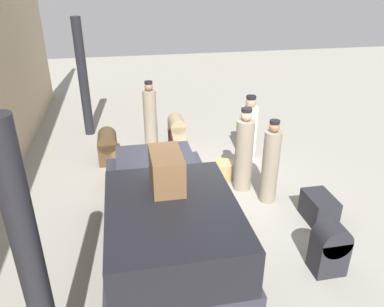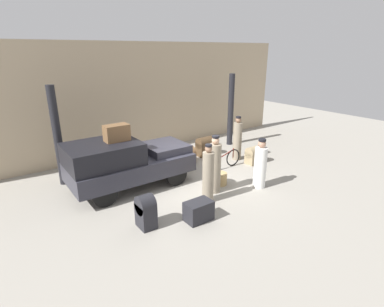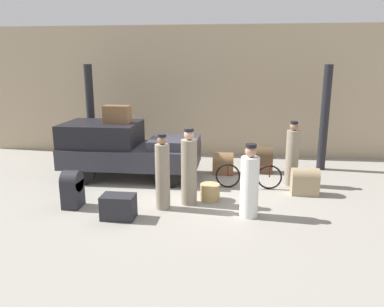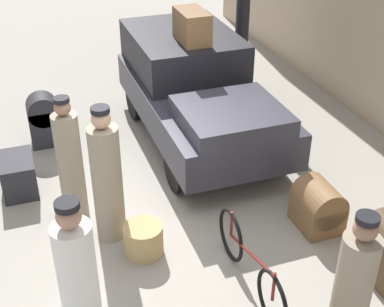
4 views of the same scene
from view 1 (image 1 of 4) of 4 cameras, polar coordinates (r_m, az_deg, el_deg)
ground_plane at (r=7.77m, az=1.74°, el=-6.83°), size 30.00×30.00×0.00m
canopy_pillar_left at (r=4.08m, az=-23.12°, el=-16.21°), size 0.26×0.26×3.20m
canopy_pillar_right at (r=10.73m, az=-16.25°, el=10.88°), size 0.26×0.26×3.20m
truck at (r=5.64m, az=-3.88°, el=-10.18°), size 3.84×1.80×1.59m
bicycle at (r=9.00m, az=-2.79°, el=0.47°), size 1.74×0.04×0.70m
wicker_basket at (r=8.41m, az=4.72°, el=-2.60°), size 0.48×0.48×0.40m
porter_lifting_near_truck at (r=9.21m, az=8.66°, el=3.46°), size 0.39×0.39×1.61m
porter_with_bicycle at (r=7.80m, az=7.92°, el=0.08°), size 0.37×0.37×1.81m
porter_standing_middle at (r=7.48m, az=11.86°, el=-1.71°), size 0.33×0.33×1.73m
conductor_in_dark_uniform at (r=9.84m, az=-6.39°, el=5.58°), size 0.34×0.34×1.75m
trunk_barrel_dark at (r=8.31m, az=-10.86°, el=-2.50°), size 0.61×0.51×0.65m
suitcase_black_upright at (r=10.30m, az=-2.33°, el=3.94°), size 0.67×0.42×0.68m
trunk_wicker_pale at (r=6.19m, az=20.27°, el=-13.24°), size 0.38×0.49×0.87m
trunk_umber_medium at (r=9.29m, az=-12.74°, el=1.13°), size 0.68×0.45×0.78m
trunk_large_brown at (r=7.38m, az=18.78°, el=-7.90°), size 0.71×0.47×0.52m
trunk_on_truck_roof at (r=4.98m, az=-3.92°, el=-2.50°), size 0.73×0.41×0.49m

